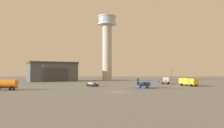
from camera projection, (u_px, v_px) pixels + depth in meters
name	position (u px, v px, depth m)	size (l,w,h in m)	color
ground_plane	(117.00, 92.00, 53.64)	(400.00, 400.00, 0.00)	slate
control_tower	(107.00, 41.00, 127.98)	(10.74, 10.74, 41.62)	#B2AD9E
hangar	(52.00, 72.00, 120.46)	(29.98, 26.26, 10.39)	#4C5159
airplane_blue	(144.00, 84.00, 66.93)	(8.65, 8.11, 3.03)	#2847A8
truck_box_yellow	(188.00, 82.00, 76.98)	(4.91, 7.53, 2.73)	#38383D
truck_fuel_tanker_orange	(6.00, 84.00, 59.78)	(6.45, 3.42, 2.98)	#38383D
truck_flatbed_white	(166.00, 81.00, 91.38)	(4.20, 6.27, 2.71)	#38383D
car_black	(92.00, 84.00, 74.67)	(4.26, 4.09, 1.37)	black
light_post_west	(171.00, 73.00, 102.29)	(0.44, 0.44, 7.64)	#38383D
light_post_east	(43.00, 72.00, 95.58)	(0.44, 0.44, 7.93)	#38383D
traffic_cone_near_left	(105.00, 91.00, 52.37)	(0.36, 0.36, 0.57)	black
traffic_cone_near_right	(83.00, 88.00, 62.23)	(0.36, 0.36, 0.71)	black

